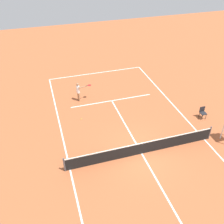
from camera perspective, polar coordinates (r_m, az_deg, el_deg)
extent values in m
plane|color=#AD5933|center=(17.26, 6.63, -9.17)|extent=(60.00, 60.00, 0.00)
cube|color=white|center=(26.83, -3.56, 8.64)|extent=(9.53, 0.10, 0.01)
cube|color=white|center=(19.31, 19.85, -5.75)|extent=(0.10, 24.51, 0.01)
cube|color=white|center=(16.38, -9.31, -12.55)|extent=(0.10, 24.51, 0.01)
cube|color=white|center=(22.20, -0.05, 2.53)|extent=(7.15, 0.10, 0.01)
cube|color=white|center=(17.26, 6.63, -9.16)|extent=(0.10, 13.48, 0.01)
cylinder|color=#4C4C51|center=(19.14, 20.90, -4.34)|extent=(0.10, 0.10, 1.07)
cylinder|color=#4C4C51|center=(15.98, -10.57, -11.47)|extent=(0.10, 0.10, 1.07)
cube|color=black|center=(16.94, 6.74, -8.07)|extent=(10.13, 0.03, 0.91)
cube|color=white|center=(16.62, 6.85, -6.88)|extent=(10.13, 0.04, 0.06)
cylinder|color=#9E704C|center=(22.27, -7.52, 3.53)|extent=(0.12, 0.12, 0.80)
cylinder|color=#9E704C|center=(22.11, -7.33, 3.29)|extent=(0.12, 0.12, 0.80)
cylinder|color=white|center=(21.83, -7.56, 4.99)|extent=(0.28, 0.28, 0.62)
sphere|color=#9E704C|center=(21.59, -7.66, 6.12)|extent=(0.23, 0.23, 0.23)
cylinder|color=#9E704C|center=(21.96, -7.75, 5.28)|extent=(0.09, 0.09, 0.55)
cylinder|color=#9E704C|center=(21.64, -6.75, 5.51)|extent=(0.56, 0.19, 0.09)
cylinder|color=black|center=(21.77, -5.76, 5.77)|extent=(0.26, 0.09, 0.04)
ellipsoid|color=red|center=(21.86, -5.06, 5.95)|extent=(0.37, 0.34, 0.04)
sphere|color=#CCE033|center=(20.13, -6.86, -1.54)|extent=(0.07, 0.07, 0.07)
cylinder|color=silver|center=(19.34, 23.41, -3.67)|extent=(0.07, 0.07, 1.55)
cylinder|color=#262626|center=(21.19, 20.13, -0.99)|extent=(0.04, 0.04, 0.45)
cylinder|color=#262626|center=(21.00, 19.35, -1.17)|extent=(0.04, 0.04, 0.45)
cylinder|color=#262626|center=(21.41, 19.62, -0.46)|extent=(0.04, 0.04, 0.45)
cylinder|color=#262626|center=(21.22, 18.84, -0.63)|extent=(0.04, 0.04, 0.45)
cube|color=#232328|center=(21.06, 19.62, -0.25)|extent=(0.44, 0.44, 0.06)
cube|color=#232328|center=(21.06, 19.43, 0.63)|extent=(0.44, 0.04, 0.44)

